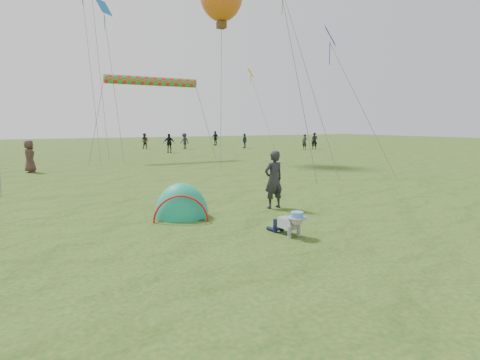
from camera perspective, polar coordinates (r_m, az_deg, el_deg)
name	(u,v)px	position (r m, az deg, el deg)	size (l,w,h in m)	color
ground	(271,244)	(8.38, 4.81, -9.71)	(140.00, 140.00, 0.00)	#1C4514
crawling_toddler	(290,222)	(8.98, 7.59, -6.43)	(0.57, 0.82, 0.63)	black
popup_tent	(182,217)	(10.79, -8.88, -5.63)	(1.52, 1.26, 1.97)	#127A65
standing_adult	(274,180)	(11.69, 5.14, 0.06)	(0.66, 0.43, 1.81)	#232227
crowd_person_0	(305,142)	(39.54, 9.81, 5.75)	(0.58, 0.38, 1.60)	#26252A
crowd_person_1	(145,141)	(41.55, -14.28, 5.78)	(0.81, 0.63, 1.66)	#372B28
crowd_person_2	(169,143)	(35.34, -10.77, 5.53)	(1.02, 0.43, 1.75)	black
crowd_person_6	(314,141)	(40.32, 11.27, 5.86)	(0.64, 0.42, 1.75)	black
crowd_person_8	(245,141)	(41.45, 0.71, 6.00)	(0.95, 0.39, 1.61)	#2C3D4C
crowd_person_10	(30,156)	(23.41, -29.41, 3.17)	(0.86, 0.56, 1.77)	#422C29
crowd_person_14	(215,138)	(46.85, -3.79, 6.38)	(1.05, 0.44, 1.78)	black
crowd_person_15	(184,141)	(40.42, -8.46, 5.90)	(1.09, 0.63, 1.69)	#27272F
rainbow_tube_kite	(152,81)	(28.66, -13.25, 14.45)	(0.64, 0.64, 6.64)	red
diamond_kite_2	(251,73)	(41.45, 1.62, 16.03)	(1.00, 1.00, 0.00)	#FEA20E
diamond_kite_4	(104,7)	(31.76, -20.06, 23.53)	(1.27, 1.27, 0.00)	blue
diamond_kite_10	(330,36)	(22.75, 13.59, 20.56)	(1.23, 1.23, 0.00)	#0C1FD2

